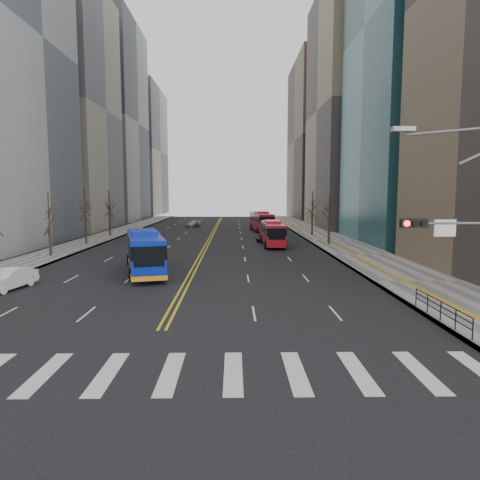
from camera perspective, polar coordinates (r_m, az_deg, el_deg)
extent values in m
plane|color=black|center=(17.24, -13.32, -16.89)|extent=(220.00, 220.00, 0.00)
cube|color=slate|center=(62.40, 12.08, -0.03)|extent=(7.00, 130.00, 0.15)
cube|color=slate|center=(64.06, -19.08, -0.08)|extent=(5.00, 130.00, 0.15)
cube|color=silver|center=(18.31, -24.66, -15.88)|extent=(0.70, 4.00, 0.01)
cube|color=silver|center=(17.52, -17.26, -16.60)|extent=(0.70, 4.00, 0.01)
cube|color=silver|center=(17.03, -9.26, -17.08)|extent=(0.70, 4.00, 0.01)
cube|color=silver|center=(16.86, -0.91, -17.24)|extent=(0.70, 4.00, 0.01)
cube|color=silver|center=(17.02, 7.44, -17.06)|extent=(0.70, 4.00, 0.01)
cube|color=silver|center=(17.50, 15.46, -16.57)|extent=(0.70, 4.00, 0.01)
cube|color=silver|center=(18.28, 22.87, -15.83)|extent=(0.70, 4.00, 0.01)
cube|color=gold|center=(70.89, -3.87, 0.77)|extent=(0.15, 100.00, 0.01)
cube|color=gold|center=(70.87, -3.54, 0.77)|extent=(0.15, 100.00, 0.01)
cube|color=gray|center=(89.81, -24.38, 15.47)|extent=(22.00, 22.00, 44.00)
cube|color=gray|center=(114.85, -18.41, 14.56)|extent=(20.00, 26.00, 48.00)
cube|color=#346E75|center=(69.17, 24.96, 24.45)|extent=(20.00, 22.00, 58.00)
cube|color=gray|center=(91.87, 16.59, 16.17)|extent=(20.00, 26.00, 46.00)
cube|color=gray|center=(144.81, -14.09, 11.29)|extent=(18.00, 30.00, 40.00)
cube|color=brown|center=(122.00, 11.51, 12.82)|extent=(18.00, 30.00, 42.00)
cylinder|color=slate|center=(19.86, 27.36, 2.01)|extent=(4.50, 0.12, 0.12)
cube|color=black|center=(19.02, 22.17, 2.09)|extent=(1.10, 0.28, 0.38)
cylinder|color=#FF190C|center=(18.73, 21.37, 2.06)|extent=(0.24, 0.08, 0.24)
cylinder|color=black|center=(18.87, 22.35, 2.05)|extent=(0.24, 0.08, 0.24)
cylinder|color=black|center=(19.01, 23.33, 2.04)|extent=(0.24, 0.08, 0.24)
cube|color=white|center=(19.57, 25.65, 1.45)|extent=(0.90, 0.06, 0.70)
cube|color=#999993|center=(18.93, 20.93, 13.66)|extent=(0.90, 0.35, 0.18)
cube|color=black|center=(24.63, 25.24, -7.45)|extent=(0.04, 6.00, 0.04)
cylinder|color=black|center=(22.20, 28.62, -10.42)|extent=(0.06, 0.06, 1.00)
cylinder|color=black|center=(23.46, 26.80, -9.45)|extent=(0.06, 0.06, 1.00)
cylinder|color=black|center=(24.75, 25.18, -8.58)|extent=(0.06, 0.06, 1.00)
cylinder|color=black|center=(26.06, 23.73, -7.78)|extent=(0.06, 0.06, 1.00)
cylinder|color=black|center=(27.39, 22.43, -7.06)|extent=(0.06, 0.06, 1.00)
cylinder|color=black|center=(49.75, -23.99, 0.00)|extent=(0.28, 0.28, 3.60)
cylinder|color=black|center=(59.95, -19.88, 1.33)|extent=(0.28, 0.28, 4.00)
cylinder|color=black|center=(70.42, -16.97, 2.02)|extent=(0.28, 0.28, 3.80)
cylinder|color=black|center=(57.06, 11.77, 1.09)|extent=(0.28, 0.28, 3.50)
cylinder|color=black|center=(68.77, 9.60, 2.09)|extent=(0.28, 0.28, 3.75)
cube|color=#0B24A9|center=(37.77, -12.62, -1.38)|extent=(5.65, 12.59, 2.94)
cube|color=black|center=(37.70, -12.64, -0.53)|extent=(5.71, 12.62, 1.05)
cube|color=#0B24A9|center=(37.60, -12.68, 0.99)|extent=(3.09, 4.70, 0.40)
cube|color=orange|center=(37.96, -12.57, -3.29)|extent=(5.71, 12.62, 0.35)
cylinder|color=black|center=(34.03, -14.37, -4.51)|extent=(0.55, 1.04, 1.00)
cylinder|color=black|center=(34.18, -10.05, -4.36)|extent=(0.55, 1.04, 1.00)
cylinder|color=black|center=(41.82, -14.63, -2.54)|extent=(0.55, 1.04, 1.00)
cylinder|color=black|center=(41.94, -11.11, -2.43)|extent=(0.55, 1.04, 1.00)
cube|color=red|center=(55.41, 4.35, 0.96)|extent=(2.44, 10.20, 2.61)
cube|color=black|center=(55.36, 4.35, 1.50)|extent=(2.50, 10.23, 0.95)
cube|color=red|center=(55.30, 4.36, 2.41)|extent=(1.90, 3.59, 0.40)
cylinder|color=black|center=(52.20, 3.44, -0.64)|extent=(0.31, 1.00, 1.00)
cylinder|color=black|center=(52.45, 5.96, -0.63)|extent=(0.31, 1.00, 1.00)
cylinder|color=black|center=(58.65, 2.89, 0.12)|extent=(0.31, 1.00, 1.00)
cylinder|color=black|center=(58.87, 5.13, 0.13)|extent=(0.31, 1.00, 1.00)
cube|color=red|center=(76.29, 2.87, 2.52)|extent=(3.76, 11.44, 2.92)
cube|color=black|center=(76.26, 2.88, 2.94)|extent=(3.82, 11.47, 1.05)
cube|color=red|center=(76.21, 2.88, 3.69)|extent=(2.46, 4.13, 0.40)
cylinder|color=black|center=(72.64, 2.36, 1.30)|extent=(0.41, 1.03, 1.00)
cylinder|color=black|center=(73.10, 4.34, 1.32)|extent=(0.41, 1.03, 1.00)
cylinder|color=black|center=(79.72, 1.52, 1.74)|extent=(0.41, 1.03, 1.00)
cylinder|color=black|center=(80.14, 3.33, 1.76)|extent=(0.41, 1.03, 1.00)
imported|color=silver|center=(34.15, -28.57, -4.57)|extent=(2.47, 4.92, 1.55)
imported|color=black|center=(59.93, 2.90, 0.36)|extent=(1.55, 3.62, 1.22)
imported|color=#9C9CA1|center=(86.25, -6.31, 2.15)|extent=(3.25, 4.86, 1.31)
imported|color=black|center=(91.00, 3.19, 2.31)|extent=(2.93, 4.27, 1.08)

